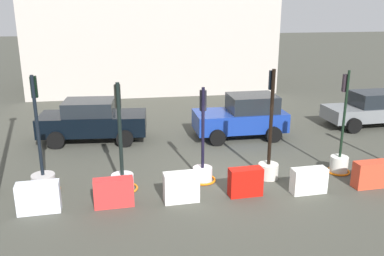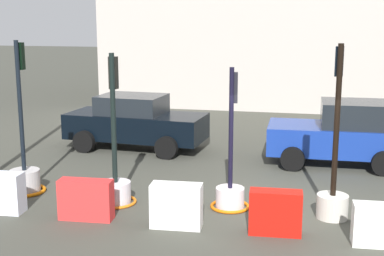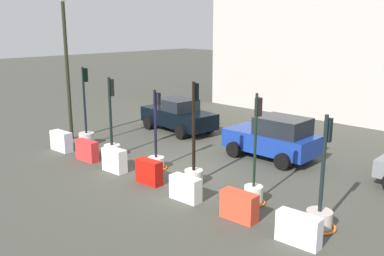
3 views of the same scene
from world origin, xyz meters
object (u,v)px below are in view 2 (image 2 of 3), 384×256
object	(u,v)px
traffic_light_2	(230,185)
car_blue_estate	(342,133)
construction_barrier_3	(275,212)
car_black_sedan	(135,122)
traffic_light_3	(333,186)
construction_barrier_1	(86,200)
traffic_light_0	(25,171)
traffic_light_1	(115,179)
construction_barrier_2	(176,206)
construction_barrier_4	(382,225)

from	to	relation	value
traffic_light_2	car_blue_estate	distance (m)	4.97
traffic_light_2	car_blue_estate	bearing A→B (deg)	59.15
construction_barrier_3	traffic_light_2	bearing A→B (deg)	130.18
traffic_light_2	construction_barrier_3	distance (m)	1.66
car_blue_estate	car_black_sedan	world-z (taller)	car_blue_estate
traffic_light_3	construction_barrier_1	size ratio (longest dim) A/B	3.19
traffic_light_2	construction_barrier_1	size ratio (longest dim) A/B	2.72
traffic_light_3	car_black_sedan	bearing A→B (deg)	140.33
car_blue_estate	car_black_sedan	size ratio (longest dim) A/B	0.86
car_black_sedan	traffic_light_0	bearing A→B (deg)	-104.03
traffic_light_2	construction_barrier_3	bearing A→B (deg)	-49.82
traffic_light_0	traffic_light_1	bearing A→B (deg)	-6.17
traffic_light_2	car_black_sedan	world-z (taller)	traffic_light_2
construction_barrier_1	traffic_light_1	bearing A→B (deg)	77.20
construction_barrier_1	car_blue_estate	bearing A→B (deg)	46.21
traffic_light_1	traffic_light_2	distance (m)	2.58
traffic_light_0	traffic_light_2	bearing A→B (deg)	-0.04
construction_barrier_1	construction_barrier_2	distance (m)	1.93
traffic_light_1	construction_barrier_1	world-z (taller)	traffic_light_1
traffic_light_2	construction_barrier_3	world-z (taller)	traffic_light_2
construction_barrier_3	construction_barrier_4	bearing A→B (deg)	-3.87
traffic_light_0	construction_barrier_1	world-z (taller)	traffic_light_0
construction_barrier_1	car_blue_estate	xyz separation A→B (m)	(5.35, 5.58, 0.48)
traffic_light_3	construction_barrier_2	world-z (taller)	traffic_light_3
car_blue_estate	car_black_sedan	bearing A→B (deg)	175.25
construction_barrier_4	car_blue_estate	size ratio (longest dim) A/B	0.28
traffic_light_0	car_blue_estate	xyz separation A→B (m)	(7.50, 4.25, 0.37)
traffic_light_1	car_blue_estate	xyz separation A→B (m)	(5.11, 4.51, 0.34)
construction_barrier_1	construction_barrier_2	bearing A→B (deg)	-0.38
traffic_light_3	construction_barrier_2	size ratio (longest dim) A/B	3.48
construction_barrier_1	car_blue_estate	size ratio (longest dim) A/B	0.29
traffic_light_0	traffic_light_3	bearing A→B (deg)	-1.15
traffic_light_0	traffic_light_2	size ratio (longest dim) A/B	1.17
construction_barrier_1	traffic_light_3	bearing A→B (deg)	13.42
construction_barrier_2	car_blue_estate	xyz separation A→B (m)	(3.42, 5.60, 0.45)
traffic_light_2	construction_barrier_4	xyz separation A→B (m)	(3.02, -1.40, -0.13)
traffic_light_0	traffic_light_3	xyz separation A→B (m)	(7.12, -0.14, 0.17)
traffic_light_3	construction_barrier_4	distance (m)	1.54
construction_barrier_2	car_black_sedan	size ratio (longest dim) A/B	0.23
traffic_light_1	car_black_sedan	world-z (taller)	traffic_light_1
traffic_light_3	construction_barrier_1	bearing A→B (deg)	-166.58
traffic_light_2	car_black_sedan	distance (m)	6.09
traffic_light_1	construction_barrier_4	xyz separation A→B (m)	(5.59, -1.14, -0.16)
traffic_light_0	construction_barrier_1	distance (m)	2.52
traffic_light_3	construction_barrier_1	world-z (taller)	traffic_light_3
traffic_light_0	construction_barrier_4	distance (m)	8.09
traffic_light_3	construction_barrier_2	xyz separation A→B (m)	(-3.05, -1.20, -0.25)
traffic_light_2	construction_barrier_4	bearing A→B (deg)	-24.81
traffic_light_3	car_black_sedan	xyz separation A→B (m)	(-5.93, 4.92, 0.16)
construction_barrier_2	car_blue_estate	size ratio (longest dim) A/B	0.27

